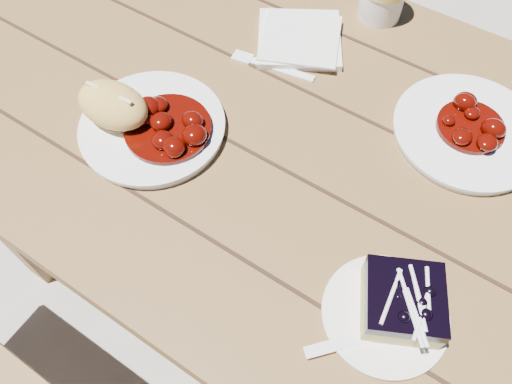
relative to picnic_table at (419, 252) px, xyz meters
The scene contains 12 objects.
ground 0.59m from the picnic_table, 90.00° to the left, with size 60.00×60.00×0.00m, color #A49E94.
picnic_table is the anchor object (origin of this frame).
main_plate 0.51m from the picnic_table, 164.01° to the right, with size 0.23×0.23×0.02m, color white.
goulash_stew 0.49m from the picnic_table, 163.57° to the right, with size 0.14×0.14×0.04m, color #4B0702, non-canonical shape.
bread_roll 0.57m from the picnic_table, 163.58° to the right, with size 0.12×0.08×0.06m, color #E4B657.
dessert_plate 0.26m from the picnic_table, 92.47° to the right, with size 0.16×0.16×0.01m, color white.
blueberry_cake 0.27m from the picnic_table, 89.66° to the right, with size 0.13×0.13×0.06m.
fork_dessert 0.31m from the picnic_table, 96.33° to the right, with size 0.03×0.16×0.01m, color white, non-canonical shape.
napkin_stack 0.44m from the picnic_table, 153.95° to the left, with size 0.15×0.15×0.01m, color white.
fork_table 0.40m from the picnic_table, 164.45° to the left, with size 0.03×0.16×0.01m, color white, non-canonical shape.
second_plate 0.22m from the picnic_table, 101.46° to the left, with size 0.23×0.23×0.02m, color white.
second_stew 0.24m from the picnic_table, 101.46° to the left, with size 0.11×0.11×0.04m, color #4B0702, non-canonical shape.
Camera 1 is at (-0.04, -0.47, 1.39)m, focal length 35.00 mm.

